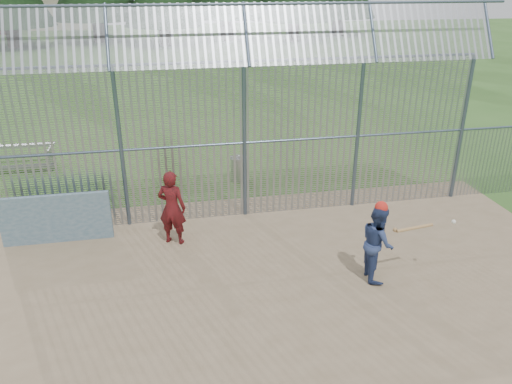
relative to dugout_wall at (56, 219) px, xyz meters
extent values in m
plane|color=#2D511E|center=(4.60, -2.90, -0.62)|extent=(120.00, 120.00, 0.00)
cube|color=#756047|center=(4.60, -3.40, -0.61)|extent=(14.00, 10.00, 0.02)
cube|color=#38566B|center=(0.00, 0.00, 0.00)|extent=(2.50, 0.12, 1.20)
imported|color=navy|center=(6.75, -2.87, 0.21)|extent=(0.70, 0.86, 1.63)
imported|color=maroon|center=(2.68, -0.56, 0.30)|extent=(0.77, 0.66, 1.80)
imported|color=slate|center=(7.08, 14.66, -0.19)|extent=(0.50, 0.22, 0.85)
sphere|color=red|center=(6.75, -2.87, 1.01)|extent=(0.26, 0.26, 0.26)
cylinder|color=#AA7F4C|center=(7.45, -3.02, 0.56)|extent=(0.85, 0.20, 0.07)
sphere|color=#AA7F4C|center=(7.02, -3.02, 0.56)|extent=(0.09, 0.09, 0.09)
sphere|color=white|center=(8.19, -3.19, 0.71)|extent=(0.09, 0.09, 0.09)
cylinder|color=gray|center=(4.84, 3.06, -0.27)|extent=(0.52, 0.52, 0.70)
cylinder|color=#9EA0A5|center=(4.84, 3.06, 0.10)|extent=(0.56, 0.56, 0.05)
sphere|color=#9EA0A5|center=(4.84, 3.06, 0.15)|extent=(0.10, 0.10, 0.10)
cube|color=slate|center=(-2.44, 4.99, -0.42)|extent=(3.00, 0.25, 0.05)
cube|color=slate|center=(-2.44, 5.34, -0.17)|extent=(3.00, 0.25, 0.05)
cube|color=gray|center=(-2.44, 5.69, 0.08)|extent=(3.00, 0.25, 0.05)
cube|color=slate|center=(-1.04, 5.34, -0.27)|extent=(0.06, 0.90, 0.70)
cylinder|color=#47566B|center=(1.60, 0.60, 1.38)|extent=(0.10, 0.10, 4.00)
cylinder|color=#47566B|center=(4.60, 0.60, 1.38)|extent=(0.10, 0.10, 4.00)
cylinder|color=#47566B|center=(7.60, 0.60, 1.38)|extent=(0.10, 0.10, 4.00)
cylinder|color=#47566B|center=(10.60, 0.60, 1.38)|extent=(0.10, 0.10, 4.00)
cylinder|color=#47566B|center=(4.60, 0.60, 3.38)|extent=(12.00, 0.07, 0.07)
cylinder|color=#47566B|center=(4.60, 0.60, 1.38)|extent=(12.00, 0.06, 0.06)
cube|color=gray|center=(4.60, 0.60, 1.38)|extent=(12.00, 0.02, 4.00)
cube|color=gray|center=(4.60, 0.23, 4.03)|extent=(12.00, 0.77, 1.31)
cylinder|color=#47566B|center=(10.60, 0.60, 0.38)|extent=(0.08, 0.08, 2.00)
cylinder|color=#332319|center=(-9.40, 37.10, 0.91)|extent=(1.19, 1.19, 3.06)
cylinder|color=#332319|center=(-2.40, 40.10, 1.09)|extent=(1.33, 1.33, 3.42)
cylinder|color=#332319|center=(3.60, 36.10, 0.82)|extent=(1.12, 1.12, 2.88)
cylinder|color=#332319|center=(9.60, 39.10, 1.18)|extent=(1.40, 1.40, 3.60)
cylinder|color=#332319|center=(15.60, 37.10, 1.00)|extent=(1.26, 1.26, 3.24)
cylinder|color=#332319|center=(21.60, 41.10, 0.91)|extent=(1.19, 1.19, 3.06)
cube|color=#B2A58C|center=(-7.40, 55.10, 2.38)|extent=(8.00, 7.00, 6.00)
camera|label=1|loc=(2.59, -11.16, 5.25)|focal=35.00mm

